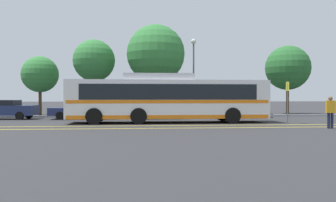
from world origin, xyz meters
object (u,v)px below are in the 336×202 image
pedestrian_0 (330,110)px  street_lamp (194,64)px  parked_car_2 (159,109)px  tree_2 (288,68)px  transit_bus (168,98)px  parked_car_0 (7,109)px  tree_1 (156,54)px  bus_stop_sign (287,97)px  parked_car_3 (233,109)px  parked_car_1 (82,110)px  tree_0 (40,74)px  tree_3 (94,61)px

pedestrian_0 → street_lamp: bearing=-53.4°
parked_car_2 → tree_2: (12.87, 5.62, 3.78)m
transit_bus → parked_car_0: (-11.72, 4.40, -0.83)m
street_lamp → tree_1: size_ratio=0.84×
bus_stop_sign → parked_car_2: bearing=-125.2°
tree_1 → tree_2: size_ratio=1.21×
transit_bus → tree_2: tree_2 is taller
pedestrian_0 → bus_stop_sign: bearing=-64.3°
transit_bus → parked_car_2: bearing=-176.4°
parked_car_3 → street_lamp: (-2.67, 2.92, 3.92)m
parked_car_0 → tree_1: 12.84m
parked_car_1 → parked_car_3: (11.74, 0.40, -0.04)m
bus_stop_sign → parked_car_0: bearing=-106.8°
pedestrian_0 → tree_1: bearing=-42.9°
parked_car_1 → street_lamp: bearing=109.9°
parked_car_1 → pedestrian_0: pedestrian_0 is taller
bus_stop_sign → tree_1: (-7.81, 9.32, 3.84)m
tree_0 → parked_car_3: bearing=-17.8°
tree_2 → pedestrian_0: bearing=-106.9°
parked_car_1 → tree_3: bearing=175.9°
street_lamp → tree_1: (-3.30, 0.60, 0.91)m
transit_bus → pedestrian_0: (8.20, -4.68, -0.61)m
pedestrian_0 → bus_stop_sign: 3.55m
parked_car_1 → tree_1: (5.77, 3.92, 4.79)m
parked_car_2 → street_lamp: bearing=131.4°
parked_car_1 → parked_car_3: 11.75m
parked_car_2 → tree_1: bearing=176.6°
parked_car_1 → parked_car_2: 5.86m
parked_car_0 → tree_3: bearing=129.0°
transit_bus → tree_2: bearing=127.4°
parked_car_1 → bus_stop_sign: 14.65m
pedestrian_0 → tree_2: (4.39, 14.41, 3.55)m
parked_car_3 → pedestrian_0: bearing=-162.9°
bus_stop_sign → tree_0: 21.55m
tree_0 → tree_1: size_ratio=0.67×
parked_car_0 → tree_2: 25.17m
transit_bus → pedestrian_0: 9.46m
transit_bus → tree_3: tree_3 is taller
bus_stop_sign → tree_1: bearing=-140.3°
pedestrian_0 → tree_0: bearing=-24.1°
tree_2 → tree_3: tree_3 is taller
parked_car_0 → tree_0: (0.81, 5.41, 3.00)m
transit_bus → street_lamp: size_ratio=1.91×
street_lamp → tree_1: bearing=169.7°
parked_car_0 → transit_bus: bearing=73.6°
parked_car_3 → tree_2: tree_2 is taller
transit_bus → parked_car_3: size_ratio=2.85×
transit_bus → parked_car_1: 7.44m
bus_stop_sign → tree_2: tree_2 is taller
transit_bus → street_lamp: (2.93, 7.44, 3.02)m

